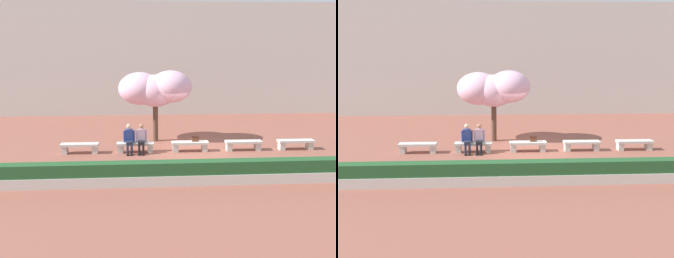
# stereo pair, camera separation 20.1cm
# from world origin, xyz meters

# --- Properties ---
(ground_plane) EXTENTS (100.00, 100.00, 0.00)m
(ground_plane) POSITION_xyz_m (0.00, 0.00, 0.00)
(ground_plane) COLOR #8E5142
(building_facade) EXTENTS (28.00, 4.00, 7.75)m
(building_facade) POSITION_xyz_m (0.00, 11.08, 3.87)
(building_facade) COLOR beige
(building_facade) RESTS_ON ground
(stone_bench_west_end) EXTENTS (1.66, 0.43, 0.45)m
(stone_bench_west_end) POSITION_xyz_m (-4.88, 0.00, 0.30)
(stone_bench_west_end) COLOR beige
(stone_bench_west_end) RESTS_ON ground
(stone_bench_near_west) EXTENTS (1.66, 0.43, 0.45)m
(stone_bench_near_west) POSITION_xyz_m (-2.44, 0.00, 0.30)
(stone_bench_near_west) COLOR beige
(stone_bench_near_west) RESTS_ON ground
(stone_bench_center) EXTENTS (1.66, 0.43, 0.45)m
(stone_bench_center) POSITION_xyz_m (0.00, 0.00, 0.30)
(stone_bench_center) COLOR beige
(stone_bench_center) RESTS_ON ground
(stone_bench_near_east) EXTENTS (1.66, 0.43, 0.45)m
(stone_bench_near_east) POSITION_xyz_m (2.44, 0.00, 0.30)
(stone_bench_near_east) COLOR beige
(stone_bench_near_east) RESTS_ON ground
(stone_bench_east_end) EXTENTS (1.66, 0.43, 0.45)m
(stone_bench_east_end) POSITION_xyz_m (4.88, 0.00, 0.30)
(stone_bench_east_end) COLOR beige
(stone_bench_east_end) RESTS_ON ground
(person_seated_left) EXTENTS (0.51, 0.71, 1.29)m
(person_seated_left) POSITION_xyz_m (-2.71, -0.05, 0.70)
(person_seated_left) COLOR black
(person_seated_left) RESTS_ON ground
(person_seated_right) EXTENTS (0.51, 0.69, 1.29)m
(person_seated_right) POSITION_xyz_m (-2.17, -0.05, 0.70)
(person_seated_right) COLOR black
(person_seated_right) RESTS_ON ground
(handbag) EXTENTS (0.30, 0.15, 0.34)m
(handbag) POSITION_xyz_m (0.24, 0.02, 0.58)
(handbag) COLOR brown
(handbag) RESTS_ON stone_bench_center
(cherry_tree_main) EXTENTS (3.58, 2.51, 3.51)m
(cherry_tree_main) POSITION_xyz_m (-1.52, 1.99, 2.62)
(cherry_tree_main) COLOR #513828
(cherry_tree_main) RESTS_ON ground
(planter_hedge_foreground) EXTENTS (14.40, 0.50, 0.80)m
(planter_hedge_foreground) POSITION_xyz_m (0.00, -3.73, 0.39)
(planter_hedge_foreground) COLOR beige
(planter_hedge_foreground) RESTS_ON ground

